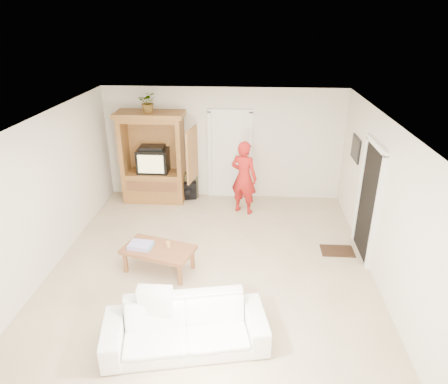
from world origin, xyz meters
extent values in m
plane|color=tan|center=(0.00, 0.00, 0.00)|extent=(6.00, 6.00, 0.00)
plane|color=white|center=(0.00, 0.00, 2.60)|extent=(6.00, 6.00, 0.00)
plane|color=silver|center=(0.00, 3.00, 1.30)|extent=(5.50, 0.00, 5.50)
plane|color=silver|center=(0.00, -3.00, 1.30)|extent=(5.50, 0.00, 5.50)
plane|color=silver|center=(-2.75, 0.00, 1.30)|extent=(0.00, 6.00, 6.00)
plane|color=silver|center=(2.75, 0.00, 1.30)|extent=(0.00, 6.00, 6.00)
cube|color=#99632F|center=(-1.60, 2.65, 0.35)|extent=(1.40, 0.60, 0.70)
cube|color=#99632F|center=(-2.25, 2.65, 1.30)|extent=(0.10, 0.60, 1.20)
cube|color=#99632F|center=(-0.95, 2.65, 1.30)|extent=(0.10, 0.60, 1.20)
cube|color=#99632F|center=(-1.60, 2.92, 1.30)|extent=(1.40, 0.06, 1.20)
cube|color=#99632F|center=(-1.60, 2.65, 1.95)|extent=(1.40, 0.60, 0.10)
cube|color=#99632F|center=(-1.60, 2.65, 2.05)|extent=(1.52, 0.68, 0.10)
cube|color=#99632F|center=(-0.62, 2.18, 1.30)|extent=(0.16, 0.67, 1.15)
cube|color=black|center=(-1.60, 2.68, 0.97)|extent=(0.70, 0.52, 0.55)
cube|color=tan|center=(-1.60, 2.41, 0.98)|extent=(0.58, 0.02, 0.42)
cube|color=black|center=(-1.60, 2.65, 1.29)|extent=(0.55, 0.35, 0.08)
cube|color=brown|center=(-1.60, 2.37, 0.45)|extent=(1.19, 0.03, 0.25)
cube|color=white|center=(0.15, 2.97, 1.02)|extent=(0.85, 0.05, 2.04)
cube|color=black|center=(2.73, 0.60, 1.02)|extent=(0.05, 0.90, 2.04)
cube|color=black|center=(2.73, 1.90, 1.60)|extent=(0.03, 0.60, 0.48)
cube|color=#382316|center=(2.30, 0.60, 0.01)|extent=(0.60, 0.40, 0.02)
imported|color=#4C7238|center=(-1.60, 2.63, 2.32)|extent=(0.42, 0.37, 0.44)
imported|color=#A61816|center=(0.50, 2.14, 0.82)|extent=(0.71, 0.60, 1.64)
imported|color=white|center=(-0.16, -1.88, 0.31)|extent=(2.24, 1.23, 0.62)
cube|color=brown|center=(-0.88, -0.21, 0.41)|extent=(1.31, 0.95, 0.06)
cube|color=brown|center=(-1.45, -0.30, 0.19)|extent=(0.08, 0.08, 0.38)
cube|color=brown|center=(-1.31, 0.17, 0.19)|extent=(0.08, 0.08, 0.38)
cube|color=brown|center=(-0.46, -0.59, 0.19)|extent=(0.08, 0.08, 0.38)
cube|color=brown|center=(-0.32, -0.12, 0.19)|extent=(0.08, 0.08, 0.38)
cube|color=#F953B8|center=(-1.18, -0.21, 0.48)|extent=(0.41, 0.33, 0.08)
cylinder|color=tan|center=(-0.72, -0.16, 0.49)|extent=(0.08, 0.08, 0.10)
camera|label=1|loc=(0.62, -5.89, 4.05)|focal=32.00mm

